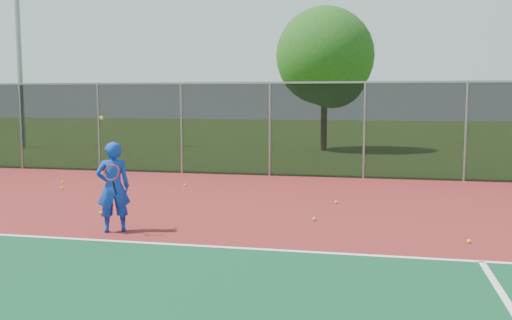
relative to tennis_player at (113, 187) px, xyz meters
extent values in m
cube|color=maroon|center=(4.43, -1.70, -0.87)|extent=(30.00, 20.00, 0.02)
cube|color=white|center=(6.43, -0.70, -0.84)|extent=(22.00, 0.10, 0.00)
cube|color=black|center=(4.43, 8.30, 0.64)|extent=(30.00, 0.04, 3.00)
cube|color=gray|center=(4.43, 8.30, 2.14)|extent=(30.00, 0.06, 0.06)
imported|color=#1337B2|center=(0.00, 0.00, 0.00)|extent=(0.74, 0.67, 1.71)
cylinder|color=black|center=(0.15, -0.25, 0.02)|extent=(0.03, 0.15, 0.27)
torus|color=#A51414|center=(0.15, -0.35, 0.32)|extent=(0.30, 0.13, 0.29)
sphere|color=#C7E51A|center=(-0.25, 0.10, 1.29)|extent=(0.07, 0.07, 0.07)
sphere|color=#C7E51A|center=(3.59, 1.77, -0.82)|extent=(0.07, 0.07, 0.07)
sphere|color=#C7E51A|center=(6.43, 0.49, -0.82)|extent=(0.07, 0.07, 0.07)
sphere|color=#C7E51A|center=(3.90, 3.76, -0.82)|extent=(0.07, 0.07, 0.07)
sphere|color=#C7E51A|center=(-3.68, 4.36, -0.82)|extent=(0.07, 0.07, 0.07)
sphere|color=#C7E51A|center=(-1.96, 4.31, -0.82)|extent=(0.07, 0.07, 0.07)
sphere|color=#C7E51A|center=(-4.27, 5.39, -0.82)|extent=(0.07, 0.07, 0.07)
sphere|color=#C7E51A|center=(-1.01, 1.43, -0.82)|extent=(0.07, 0.07, 0.07)
sphere|color=#C7E51A|center=(-0.53, 5.59, -0.82)|extent=(0.07, 0.07, 0.07)
cylinder|color=gray|center=(-12.84, 16.13, 5.72)|extent=(0.24, 0.24, 13.19)
cylinder|color=#342412|center=(2.32, 17.80, 0.44)|extent=(0.30, 0.30, 2.63)
sphere|color=#194913|center=(2.32, 17.80, 3.65)|extent=(4.68, 4.68, 4.68)
sphere|color=#194913|center=(2.72, 17.50, 2.78)|extent=(3.21, 3.21, 3.21)
camera|label=1|loc=(4.81, -9.77, 1.66)|focal=40.00mm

